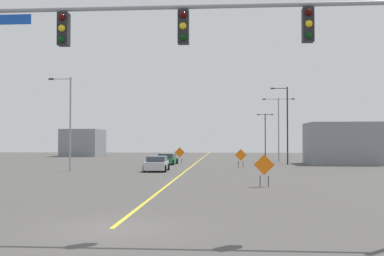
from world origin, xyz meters
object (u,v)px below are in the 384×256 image
Objects in this scene: street_lamp_mid_left at (286,122)px; construction_sign_left_lane at (241,156)px; car_green_passing at (167,159)px; street_lamp_mid_right at (279,124)px; street_lamp_near_left at (265,131)px; car_silver_far at (157,164)px; street_lamp_near_right at (69,119)px; traffic_signal_assembly at (252,43)px; construction_sign_right_shoulder at (264,166)px; construction_sign_median_far at (180,153)px.

construction_sign_left_lane is at bearing -132.67° from street_lamp_mid_left.
car_green_passing is (-8.44, 5.72, -0.59)m from construction_sign_left_lane.
street_lamp_mid_right is 15.58m from construction_sign_left_lane.
car_silver_far is at bearing -109.18° from street_lamp_near_left.
street_lamp_near_right is at bearing -121.45° from car_green_passing.
street_lamp_mid_right is at bearing -89.34° from street_lamp_near_left.
street_lamp_mid_left reaches higher than street_lamp_mid_right.
street_lamp_near_left is (6.21, 64.96, -1.35)m from traffic_signal_assembly.
street_lamp_mid_right is 0.94× the size of street_lamp_mid_left.
street_lamp_near_left is at bearing 70.82° from car_silver_far.
construction_sign_left_lane is 19.89m from construction_sign_right_shoulder.
street_lamp_near_left is 1.79× the size of car_silver_far.
construction_sign_median_far is 31.85m from construction_sign_right_shoulder.
traffic_signal_assembly reaches higher than street_lamp_near_left.
traffic_signal_assembly reaches higher than construction_sign_right_shoulder.
construction_sign_right_shoulder is (16.65, -13.28, -3.53)m from street_lamp_near_right.
street_lamp_near_right is 1.01× the size of street_lamp_mid_right.
street_lamp_mid_left reaches higher than street_lamp_near_right.
car_silver_far reaches higher than car_green_passing.
street_lamp_near_left is at bearing 84.54° from traffic_signal_assembly.
construction_sign_right_shoulder is (-4.82, -25.84, -3.73)m from street_lamp_mid_left.
street_lamp_near_left is at bearing 90.66° from street_lamp_mid_right.
street_lamp_mid_left is (21.47, 12.56, 0.20)m from street_lamp_near_right.
construction_sign_median_far reaches higher than construction_sign_left_lane.
street_lamp_mid_left reaches higher than car_green_passing.
car_silver_far is (8.13, 0.29, -4.10)m from street_lamp_near_right.
street_lamp_mid_right is at bearing 89.50° from street_lamp_mid_left.
car_green_passing is (7.54, 12.33, -4.14)m from street_lamp_near_right.
street_lamp_mid_left is 2.17× the size of car_silver_far.
street_lamp_near_right is at bearing -149.66° from street_lamp_mid_left.
construction_sign_right_shoulder is 27.18m from car_green_passing.
construction_sign_left_lane is (0.85, 33.32, -4.55)m from traffic_signal_assembly.
street_lamp_mid_left is at bearing 0.98° from car_green_passing.
construction_sign_right_shoulder reaches higher than car_silver_far.
street_lamp_near_right is 43.80m from street_lamp_near_left.
street_lamp_near_right is 1.95× the size of car_green_passing.
construction_sign_right_shoulder is 16.02m from car_silver_far.
street_lamp_mid_left is 18.63m from car_silver_far.
construction_sign_left_lane reaches higher than car_silver_far.
street_lamp_near_right is at bearing -119.15° from street_lamp_near_left.
street_lamp_near_right is at bearing -177.99° from car_silver_far.
construction_sign_median_far is 1.01× the size of construction_sign_left_lane.
street_lamp_near_right is at bearing 141.43° from construction_sign_right_shoulder.
street_lamp_mid_left reaches higher than car_silver_far.
traffic_signal_assembly is 3.72× the size of car_silver_far.
traffic_signal_assembly is 7.96× the size of construction_sign_right_shoulder.
street_lamp_near_right is 4.46× the size of construction_sign_median_far.
car_silver_far is (0.60, -12.04, 0.04)m from car_green_passing.
street_lamp_near_left is 25.69m from street_lamp_mid_left.
construction_sign_median_far is 17.25m from car_silver_far.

